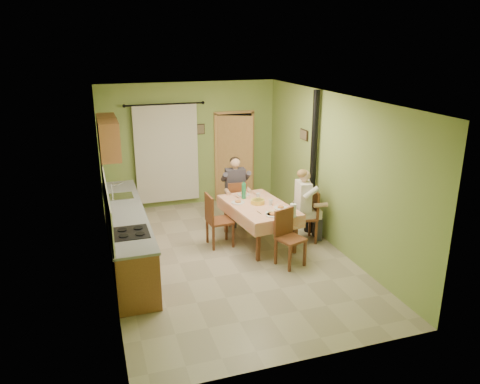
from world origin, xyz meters
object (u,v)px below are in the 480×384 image
object	(u,v)px
chair_near	(290,249)
man_right	(305,197)
chair_far	(236,211)
dining_table	(259,223)
chair_right	(304,226)
man_far	(236,183)
stove_flue	(312,182)
chair_left	(219,230)

from	to	relation	value
chair_near	man_right	bearing A→B (deg)	-147.14
chair_far	chair_near	bearing A→B (deg)	-76.78
dining_table	chair_right	bearing A→B (deg)	-20.29
chair_near	man_right	size ratio (longest dim) A/B	0.70
chair_near	man_right	distance (m)	1.22
man_far	stove_flue	world-z (taller)	stove_flue
dining_table	man_right	world-z (taller)	man_right
chair_left	man_far	bearing A→B (deg)	143.47
chair_far	man_right	xyz separation A→B (m)	(0.96, -1.23, 0.59)
chair_far	dining_table	bearing A→B (deg)	-78.27
chair_right	man_right	bearing A→B (deg)	90.00
chair_far	stove_flue	xyz separation A→B (m)	(1.30, -0.84, 0.74)
man_right	stove_flue	xyz separation A→B (m)	(0.34, 0.39, 0.15)
stove_flue	chair_left	bearing A→B (deg)	-177.53
dining_table	stove_flue	size ratio (longest dim) A/B	0.63
chair_near	chair_left	distance (m)	1.47
chair_right	man_right	xyz separation A→B (m)	(-0.01, 0.00, 0.59)
chair_right	stove_flue	size ratio (longest dim) A/B	0.36
chair_near	stove_flue	distance (m)	1.75
man_right	stove_flue	distance (m)	0.54
chair_right	chair_left	bearing A→B (deg)	87.17
chair_left	man_far	world-z (taller)	man_far
chair_far	stove_flue	size ratio (longest dim) A/B	0.33
man_far	man_right	distance (m)	1.57
dining_table	stove_flue	xyz separation A→B (m)	(1.18, 0.19, 0.64)
chair_far	chair_right	world-z (taller)	chair_right
dining_table	chair_left	bearing A→B (deg)	164.91
chair_far	man_far	xyz separation A→B (m)	(0.00, 0.01, 0.59)
chair_right	man_right	world-z (taller)	man_right
chair_right	man_far	world-z (taller)	man_far
dining_table	stove_flue	bearing A→B (deg)	2.07
chair_left	chair_far	bearing A→B (deg)	143.16
man_far	chair_near	bearing A→B (deg)	-76.86
dining_table	man_right	size ratio (longest dim) A/B	1.28
chair_left	stove_flue	bearing A→B (deg)	89.53
chair_near	chair_right	world-z (taller)	chair_right
chair_near	man_right	xyz separation A→B (m)	(0.66, 0.84, 0.59)
dining_table	man_right	xyz separation A→B (m)	(0.84, -0.20, 0.50)
chair_near	chair_left	world-z (taller)	chair_left
man_right	chair_near	bearing A→B (deg)	150.06
chair_near	man_far	world-z (taller)	man_far
dining_table	man_far	world-z (taller)	man_far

